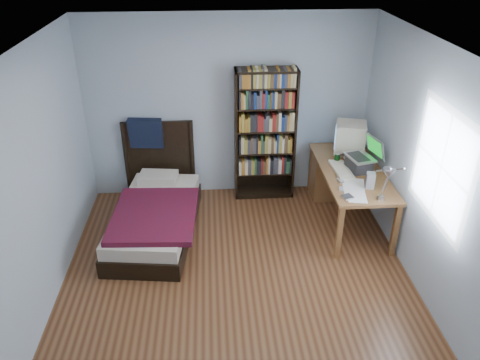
{
  "coord_description": "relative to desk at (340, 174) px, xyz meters",
  "views": [
    {
      "loc": [
        -0.24,
        -3.87,
        3.42
      ],
      "look_at": [
        0.07,
        0.66,
        0.93
      ],
      "focal_mm": 35.0,
      "sensor_mm": 36.0,
      "label": 1
    }
  ],
  "objects": [
    {
      "name": "room",
      "position": [
        -1.48,
        -1.67,
        0.83
      ],
      "size": [
        4.2,
        4.24,
        2.5
      ],
      "color": "#502B17",
      "rests_on": "ground"
    },
    {
      "name": "desk",
      "position": [
        0.0,
        0.0,
        0.0
      ],
      "size": [
        0.75,
        1.68,
        0.73
      ],
      "color": "brown",
      "rests_on": "floor"
    },
    {
      "name": "crt_monitor",
      "position": [
        0.06,
        -0.02,
        0.56
      ],
      "size": [
        0.48,
        0.44,
        0.45
      ],
      "color": "beige",
      "rests_on": "desk"
    },
    {
      "name": "laptop",
      "position": [
        0.1,
        -0.48,
        0.43
      ],
      "size": [
        0.44,
        0.42,
        0.44
      ],
      "color": "#2D2D30",
      "rests_on": "desk"
    },
    {
      "name": "desk_lamp",
      "position": [
        -0.01,
        -1.57,
        0.81
      ],
      "size": [
        0.24,
        0.53,
        0.63
      ],
      "color": "#99999E",
      "rests_on": "desk"
    },
    {
      "name": "keyboard",
      "position": [
        -0.14,
        -0.49,
        0.33
      ],
      "size": [
        0.22,
        0.5,
        0.05
      ],
      "primitive_type": "cube",
      "rotation": [
        0.0,
        0.07,
        0.05
      ],
      "color": "beige",
      "rests_on": "desk"
    },
    {
      "name": "speaker",
      "position": [
        0.08,
        -0.93,
        0.41
      ],
      "size": [
        0.12,
        0.12,
        0.19
      ],
      "primitive_type": "cube",
      "rotation": [
        0.0,
        0.0,
        -0.24
      ],
      "color": "gray",
      "rests_on": "desk"
    },
    {
      "name": "soda_can",
      "position": [
        -0.14,
        -0.25,
        0.37
      ],
      "size": [
        0.07,
        0.07,
        0.12
      ],
      "primitive_type": "cylinder",
      "color": "#063211",
      "rests_on": "desk"
    },
    {
      "name": "mouse",
      "position": [
        0.0,
        -0.14,
        0.33
      ],
      "size": [
        0.06,
        0.11,
        0.04
      ],
      "primitive_type": "ellipsoid",
      "color": "silver",
      "rests_on": "desk"
    },
    {
      "name": "phone_silver",
      "position": [
        -0.22,
        -0.75,
        0.32
      ],
      "size": [
        0.07,
        0.12,
        0.02
      ],
      "primitive_type": "cube",
      "rotation": [
        0.0,
        0.0,
        0.17
      ],
      "color": "#BBBBC0",
      "rests_on": "desk"
    },
    {
      "name": "phone_grey",
      "position": [
        -0.26,
        -0.95,
        0.32
      ],
      "size": [
        0.06,
        0.09,
        0.02
      ],
      "primitive_type": "cube",
      "rotation": [
        0.0,
        0.0,
        -0.21
      ],
      "color": "gray",
      "rests_on": "desk"
    },
    {
      "name": "external_drive",
      "position": [
        -0.24,
        -1.14,
        0.32
      ],
      "size": [
        0.14,
        0.14,
        0.02
      ],
      "primitive_type": "cube",
      "rotation": [
        0.0,
        0.0,
        0.32
      ],
      "color": "gray",
      "rests_on": "desk"
    },
    {
      "name": "bookshelf",
      "position": [
        -1.01,
        0.27,
        0.49
      ],
      "size": [
        0.82,
        0.3,
        1.82
      ],
      "color": "black",
      "rests_on": "floor"
    },
    {
      "name": "bed",
      "position": [
        -2.47,
        -0.52,
        -0.16
      ],
      "size": [
        1.12,
        2.04,
        1.16
      ],
      "color": "black",
      "rests_on": "floor"
    }
  ]
}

